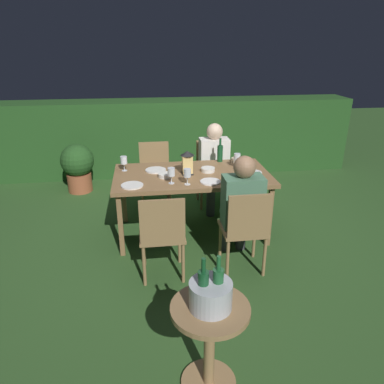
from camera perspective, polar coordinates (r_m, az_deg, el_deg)
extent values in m
plane|color=#2D5123|center=(4.38, 0.00, -6.32)|extent=(16.00, 16.00, 0.00)
cube|color=olive|center=(4.08, 0.00, 2.61)|extent=(1.74, 0.93, 0.04)
cube|color=olive|center=(3.84, -11.12, -5.20)|extent=(0.05, 0.05, 0.70)
cube|color=olive|center=(4.05, 12.05, -3.79)|extent=(0.05, 0.05, 0.70)
cube|color=olive|center=(4.56, -10.66, -0.62)|extent=(0.05, 0.05, 0.70)
cube|color=olive|center=(4.73, 8.97, 0.38)|extent=(0.05, 0.05, 0.70)
cube|color=#937047|center=(3.45, -4.73, -6.60)|extent=(0.42, 0.40, 0.03)
cube|color=#937047|center=(3.18, -4.67, -4.68)|extent=(0.40, 0.02, 0.42)
cylinder|color=#937047|center=(3.71, -7.58, -8.51)|extent=(0.03, 0.03, 0.42)
cylinder|color=#937047|center=(3.72, -1.98, -8.20)|extent=(0.03, 0.03, 0.42)
cylinder|color=#937047|center=(3.42, -7.52, -11.43)|extent=(0.03, 0.03, 0.42)
cylinder|color=#937047|center=(3.43, -1.39, -11.07)|extent=(0.03, 0.03, 0.42)
cube|color=#937047|center=(3.56, 7.97, -5.74)|extent=(0.42, 0.40, 0.03)
cube|color=#937047|center=(3.30, 9.02, -3.81)|extent=(0.40, 0.02, 0.42)
cylinder|color=#937047|center=(3.78, 4.45, -7.75)|extent=(0.03, 0.03, 0.42)
cylinder|color=#937047|center=(3.86, 9.73, -7.31)|extent=(0.03, 0.03, 0.42)
cylinder|color=#937047|center=(3.50, 5.61, -10.52)|extent=(0.03, 0.03, 0.42)
cylinder|color=#937047|center=(3.59, 11.30, -9.95)|extent=(0.03, 0.03, 0.42)
cube|color=#4C7A5B|center=(3.50, 7.94, -1.46)|extent=(0.38, 0.24, 0.50)
sphere|color=#997051|center=(3.38, 8.25, 3.89)|extent=(0.21, 0.21, 0.21)
cylinder|color=#4C7A5B|center=(3.70, 5.84, -4.02)|extent=(0.13, 0.36, 0.13)
cylinder|color=#4C7A5B|center=(3.75, 8.53, -3.84)|extent=(0.13, 0.36, 0.13)
cylinder|color=#333338|center=(3.95, 5.18, -6.09)|extent=(0.11, 0.11, 0.45)
cylinder|color=#333338|center=(3.99, 7.72, -5.90)|extent=(0.11, 0.11, 0.45)
cube|color=#937047|center=(4.96, 3.27, 2.74)|extent=(0.42, 0.40, 0.03)
cube|color=#937047|center=(5.07, 2.93, 5.85)|extent=(0.40, 0.03, 0.42)
cylinder|color=#937047|center=(4.93, 5.64, -0.30)|extent=(0.03, 0.03, 0.42)
cylinder|color=#937047|center=(4.86, 1.50, -0.52)|extent=(0.03, 0.03, 0.42)
cylinder|color=#937047|center=(5.23, 4.81, 1.13)|extent=(0.03, 0.03, 0.42)
cylinder|color=#937047|center=(5.17, 0.91, 0.94)|extent=(0.03, 0.03, 0.42)
cube|color=white|center=(4.83, 3.47, 5.47)|extent=(0.38, 0.24, 0.50)
sphere|color=beige|center=(4.74, 3.57, 9.46)|extent=(0.21, 0.21, 0.21)
cylinder|color=white|center=(4.79, 4.78, 2.30)|extent=(0.13, 0.36, 0.13)
cylinder|color=white|center=(4.75, 2.66, 2.21)|extent=(0.13, 0.36, 0.13)
cylinder|color=#333338|center=(4.73, 5.09, -1.07)|extent=(0.11, 0.11, 0.45)
cylinder|color=#333338|center=(4.70, 2.95, -1.19)|extent=(0.11, 0.11, 0.45)
cube|color=#937047|center=(4.88, -5.78, 2.32)|extent=(0.42, 0.40, 0.03)
cube|color=#937047|center=(4.99, -5.97, 5.48)|extent=(0.40, 0.03, 0.42)
cylinder|color=#937047|center=(4.82, -3.46, -0.77)|extent=(0.03, 0.03, 0.42)
cylinder|color=#937047|center=(4.81, -7.74, -0.99)|extent=(0.03, 0.03, 0.42)
cylinder|color=#937047|center=(5.13, -3.75, 0.71)|extent=(0.03, 0.03, 0.42)
cylinder|color=#937047|center=(5.12, -7.77, 0.51)|extent=(0.03, 0.03, 0.42)
cube|color=black|center=(4.06, -0.71, 2.96)|extent=(0.12, 0.12, 0.01)
cube|color=#F9D17A|center=(4.02, -0.72, 4.40)|extent=(0.11, 0.11, 0.20)
cone|color=black|center=(3.99, -0.73, 6.11)|extent=(0.15, 0.15, 0.05)
cylinder|color=#144723|center=(4.48, 4.41, 6.03)|extent=(0.07, 0.07, 0.20)
cylinder|color=#144723|center=(4.44, 4.47, 7.83)|extent=(0.03, 0.03, 0.09)
cylinder|color=silver|center=(3.76, -0.73, 1.23)|extent=(0.06, 0.06, 0.00)
cylinder|color=silver|center=(3.74, -0.74, 1.83)|extent=(0.01, 0.01, 0.08)
cylinder|color=silver|center=(3.71, -0.74, 3.02)|extent=(0.08, 0.08, 0.08)
cylinder|color=maroon|center=(3.72, -0.74, 2.67)|extent=(0.07, 0.07, 0.03)
cylinder|color=silver|center=(4.23, -0.40, 3.69)|extent=(0.06, 0.06, 0.00)
cylinder|color=silver|center=(4.21, -0.40, 4.23)|extent=(0.01, 0.01, 0.08)
cylinder|color=silver|center=(4.19, -0.40, 5.30)|extent=(0.08, 0.08, 0.08)
cylinder|color=maroon|center=(4.20, -0.40, 4.99)|extent=(0.07, 0.07, 0.03)
cylinder|color=silver|center=(4.24, -10.55, 3.34)|extent=(0.06, 0.06, 0.00)
cylinder|color=silver|center=(4.22, -10.59, 3.88)|extent=(0.01, 0.01, 0.08)
cylinder|color=silver|center=(4.20, -10.67, 4.95)|extent=(0.08, 0.08, 0.08)
cylinder|color=maroon|center=(4.21, -10.65, 4.64)|extent=(0.07, 0.07, 0.03)
cylinder|color=silver|center=(4.31, 7.02, 3.87)|extent=(0.06, 0.06, 0.00)
cylinder|color=silver|center=(4.29, 7.05, 4.40)|extent=(0.01, 0.01, 0.08)
cylinder|color=silver|center=(4.27, 7.10, 5.45)|extent=(0.08, 0.08, 0.08)
cylinder|color=maroon|center=(4.28, 7.09, 5.15)|extent=(0.07, 0.07, 0.03)
cylinder|color=silver|center=(3.79, -3.24, 1.40)|extent=(0.06, 0.06, 0.00)
cylinder|color=silver|center=(3.78, -3.25, 2.00)|extent=(0.01, 0.01, 0.08)
cylinder|color=silver|center=(3.75, -3.28, 3.18)|extent=(0.08, 0.08, 0.08)
cylinder|color=maroon|center=(3.76, -3.27, 2.83)|extent=(0.07, 0.07, 0.03)
cylinder|color=white|center=(4.18, -5.72, 3.44)|extent=(0.24, 0.24, 0.01)
cylinder|color=white|center=(3.76, -9.38, 1.02)|extent=(0.23, 0.23, 0.01)
cylinder|color=white|center=(4.14, 9.55, 3.02)|extent=(0.20, 0.20, 0.01)
cylinder|color=white|center=(3.82, 2.91, 1.63)|extent=(0.22, 0.22, 0.01)
cylinder|color=silver|center=(4.13, 2.52, 3.53)|extent=(0.16, 0.16, 0.05)
cylinder|color=#424C1E|center=(4.13, 2.52, 3.65)|extent=(0.13, 0.13, 0.01)
cylinder|color=silver|center=(3.97, -4.21, 2.65)|extent=(0.16, 0.16, 0.04)
cylinder|color=tan|center=(3.97, -4.21, 2.77)|extent=(0.13, 0.13, 0.01)
cylinder|color=#BCAD8E|center=(4.50, 6.87, 5.02)|extent=(0.11, 0.11, 0.05)
cylinder|color=#477533|center=(4.50, 6.88, 5.15)|extent=(0.09, 0.09, 0.02)
cylinder|color=#9E5138|center=(3.86, 8.70, 2.00)|extent=(0.15, 0.15, 0.06)
cylinder|color=beige|center=(3.86, 8.71, 2.15)|extent=(0.13, 0.13, 0.02)
cylinder|color=#937047|center=(2.30, 2.88, -17.87)|extent=(0.49, 0.49, 0.03)
cylinder|color=#937047|center=(2.52, 2.72, -23.39)|extent=(0.07, 0.07, 0.60)
cylinder|color=#937047|center=(2.73, 2.60, -27.61)|extent=(0.37, 0.37, 0.02)
cylinder|color=#B2B7BF|center=(2.24, 2.93, -15.86)|extent=(0.26, 0.26, 0.17)
cylinder|color=white|center=(2.21, 2.95, -15.00)|extent=(0.23, 0.23, 0.04)
cylinder|color=#144723|center=(2.18, 1.77, -14.14)|extent=(0.07, 0.07, 0.16)
cylinder|color=#144723|center=(2.10, 1.81, -11.41)|extent=(0.03, 0.03, 0.09)
cylinder|color=#1E5B2D|center=(2.20, 4.11, -13.77)|extent=(0.07, 0.07, 0.16)
cylinder|color=#1E5B2D|center=(2.13, 4.21, -11.05)|extent=(0.03, 0.03, 0.09)
cube|color=#234C1E|center=(6.30, -2.81, 8.71)|extent=(5.97, 0.63, 1.23)
cylinder|color=#9E5133|center=(5.77, -17.19, 1.48)|extent=(0.36, 0.36, 0.28)
sphere|color=#234C1E|center=(5.66, -17.58, 4.75)|extent=(0.49, 0.49, 0.49)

